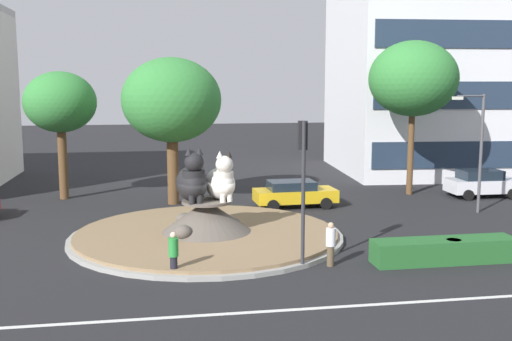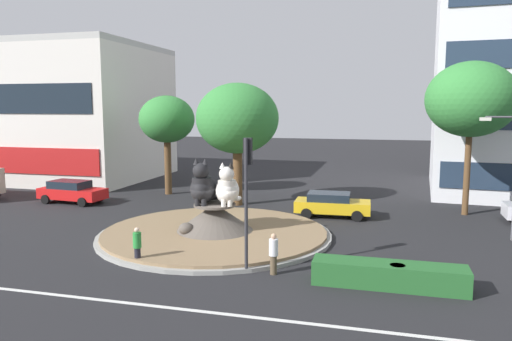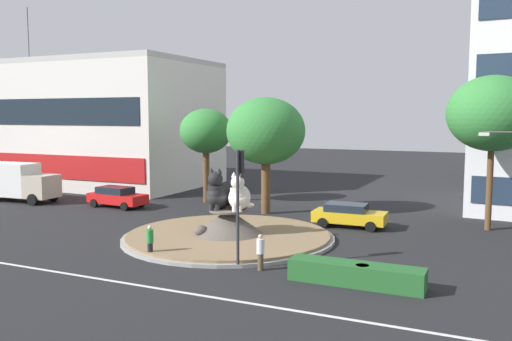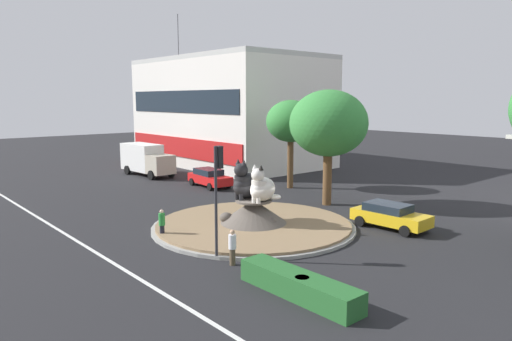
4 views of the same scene
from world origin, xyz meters
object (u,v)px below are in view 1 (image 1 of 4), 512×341
(hatchback_near_shophouse, at_px, (294,193))
(litter_bin, at_px, (453,251))
(second_tree_near_tower, at_px, (60,103))
(parked_car_right, at_px, (482,183))
(third_tree_left, at_px, (172,101))
(pedestrian_green_shirt, at_px, (174,253))
(cat_statue_black, at_px, (192,181))
(pedestrian_white_shirt, at_px, (331,243))
(broadleaf_tree_behind_island, at_px, (413,79))
(streetlight_arm, at_px, (478,144))
(traffic_light_mast, at_px, (303,167))
(cat_statue_white, at_px, (221,181))

(hatchback_near_shophouse, xyz_separation_m, litter_bin, (3.57, -11.26, -0.34))
(second_tree_near_tower, height_order, parked_car_right, second_tree_near_tower)
(second_tree_near_tower, distance_m, hatchback_near_shophouse, 14.59)
(third_tree_left, distance_m, pedestrian_green_shirt, 14.18)
(cat_statue_black, relative_size, pedestrian_white_shirt, 1.54)
(second_tree_near_tower, relative_size, litter_bin, 8.34)
(broadleaf_tree_behind_island, bearing_deg, parked_car_right, -22.83)
(streetlight_arm, bearing_deg, litter_bin, 45.15)
(broadleaf_tree_behind_island, relative_size, third_tree_left, 1.14)
(cat_statue_black, relative_size, litter_bin, 2.86)
(cat_statue_black, distance_m, pedestrian_green_shirt, 5.54)
(traffic_light_mast, bearing_deg, pedestrian_white_shirt, -87.68)
(cat_statue_white, relative_size, streetlight_arm, 0.38)
(traffic_light_mast, relative_size, hatchback_near_shophouse, 1.19)
(traffic_light_mast, bearing_deg, cat_statue_white, 29.14)
(pedestrian_white_shirt, height_order, litter_bin, pedestrian_white_shirt)
(third_tree_left, relative_size, streetlight_arm, 1.32)
(cat_statue_black, xyz_separation_m, streetlight_arm, (15.06, 3.04, 1.09))
(broadleaf_tree_behind_island, height_order, hatchback_near_shophouse, broadleaf_tree_behind_island)
(streetlight_arm, height_order, parked_car_right, streetlight_arm)
(cat_statue_black, xyz_separation_m, litter_bin, (9.53, -5.19, -2.13))
(traffic_light_mast, relative_size, litter_bin, 6.03)
(third_tree_left, height_order, hatchback_near_shophouse, third_tree_left)
(hatchback_near_shophouse, bearing_deg, litter_bin, -74.49)
(cat_statue_white, height_order, pedestrian_green_shirt, cat_statue_white)
(traffic_light_mast, distance_m, hatchback_near_shophouse, 11.52)
(parked_car_right, bearing_deg, cat_statue_white, -155.40)
(cat_statue_white, bearing_deg, parked_car_right, 97.56)
(cat_statue_white, bearing_deg, second_tree_near_tower, -157.48)
(cat_statue_black, distance_m, second_tree_near_tower, 13.16)
(broadleaf_tree_behind_island, xyz_separation_m, parked_car_right, (3.91, -1.64, -6.21))
(cat_statue_black, height_order, litter_bin, cat_statue_black)
(streetlight_arm, distance_m, pedestrian_white_shirt, 13.22)
(traffic_light_mast, bearing_deg, pedestrian_green_shirt, 97.02)
(traffic_light_mast, relative_size, pedestrian_green_shirt, 3.34)
(cat_statue_white, distance_m, second_tree_near_tower, 13.79)
(streetlight_arm, bearing_deg, broadleaf_tree_behind_island, -89.74)
(broadleaf_tree_behind_island, bearing_deg, cat_statue_black, -147.75)
(third_tree_left, xyz_separation_m, litter_bin, (10.15, -13.28, -5.40))
(broadleaf_tree_behind_island, height_order, parked_car_right, broadleaf_tree_behind_island)
(traffic_light_mast, xyz_separation_m, parked_car_right, (14.11, 11.96, -2.90))
(cat_statue_black, bearing_deg, streetlight_arm, 92.27)
(streetlight_arm, bearing_deg, third_tree_left, -28.82)
(cat_statue_black, bearing_deg, parked_car_right, 102.68)
(parked_car_right, bearing_deg, traffic_light_mast, -138.06)
(cat_statue_black, distance_m, broadleaf_tree_behind_island, 17.06)
(third_tree_left, bearing_deg, hatchback_near_shophouse, -17.03)
(streetlight_arm, relative_size, litter_bin, 6.94)
(hatchback_near_shophouse, bearing_deg, traffic_light_mast, -103.72)
(cat_statue_black, bearing_deg, cat_statue_white, 86.53)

